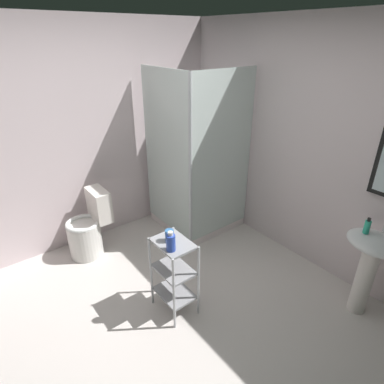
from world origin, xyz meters
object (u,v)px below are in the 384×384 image
Objects in this scene: shampoo_bottle_blue at (171,242)px; toilet at (89,229)px; shower_stall at (196,195)px; storage_cart at (174,271)px; hand_soap_bottle at (367,227)px; pedestal_sink at (370,259)px; rinse_cup at (169,236)px.

toilet is at bearing -171.58° from shampoo_bottle_blue.
shower_stall reaches higher than storage_cart.
storage_cart is at bearing -126.70° from hand_soap_bottle.
pedestal_sink is (2.04, 0.29, 0.12)m from shower_stall.
pedestal_sink is 2.85m from toilet.
hand_soap_bottle reaches higher than rinse_cup.
pedestal_sink is at bearing 55.15° from shampoo_bottle_blue.
pedestal_sink reaches higher than storage_cart.
rinse_cup reaches higher than pedestal_sink.
pedestal_sink is 1.73m from rinse_cup.
shower_stall reaches higher than toilet.
rinse_cup is (-0.11, 0.06, -0.02)m from shampoo_bottle_blue.
shower_stall is 11.46× the size of shampoo_bottle_blue.
rinse_cup reaches higher than toilet.
storage_cart is 0.40m from shampoo_bottle_blue.
hand_soap_bottle is (-0.09, -0.03, 0.29)m from pedestal_sink.
toilet is 1.03× the size of storage_cart.
hand_soap_bottle is at bearing 34.80° from toilet.
storage_cart is at bearing 136.90° from shampoo_bottle_blue.
rinse_cup is (-1.00, -1.30, -0.08)m from hand_soap_bottle.
hand_soap_bottle is (2.26, 1.57, 0.56)m from toilet.
storage_cart is (-1.05, -1.32, -0.14)m from pedestal_sink.
hand_soap_bottle reaches higher than toilet.
pedestal_sink is at bearing 8.04° from shower_stall.
shower_stall is at bearing 134.10° from shampoo_bottle_blue.
shower_stall is 1.35m from toilet.
shampoo_bottle_blue is (-0.97, -1.39, 0.24)m from pedestal_sink.
shower_stall is at bearing -172.39° from hand_soap_bottle.
shampoo_bottle_blue is at bearing -124.85° from pedestal_sink.
storage_cart is 7.11× the size of rinse_cup.
shower_stall is at bearing 133.89° from storage_cart.
hand_soap_bottle is at bearing -162.65° from pedestal_sink.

